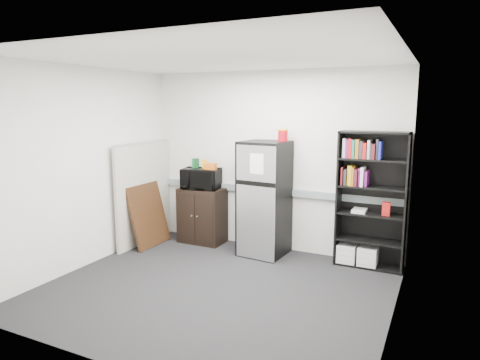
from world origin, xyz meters
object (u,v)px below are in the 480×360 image
(cabinet, at_px, (202,215))
(refrigerator, at_px, (264,199))
(cubicle_partition, at_px, (144,193))
(microwave, at_px, (201,179))
(bookshelf, at_px, (370,197))

(cabinet, distance_m, refrigerator, 1.18)
(cubicle_partition, relative_size, microwave, 2.79)
(bookshelf, height_order, microwave, bookshelf)
(bookshelf, relative_size, cabinet, 2.09)
(bookshelf, relative_size, refrigerator, 1.10)
(bookshelf, distance_m, microwave, 2.59)
(bookshelf, xyz_separation_m, microwave, (-2.58, -0.08, 0.07))
(cabinet, xyz_separation_m, refrigerator, (1.11, -0.08, 0.40))
(refrigerator, bearing_deg, bookshelf, 10.55)
(bookshelf, relative_size, microwave, 3.18)
(cabinet, distance_m, microwave, 0.60)
(cubicle_partition, relative_size, refrigerator, 0.96)
(refrigerator, bearing_deg, cabinet, -179.21)
(cabinet, bearing_deg, cubicle_partition, -152.90)
(bookshelf, height_order, cabinet, bookshelf)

